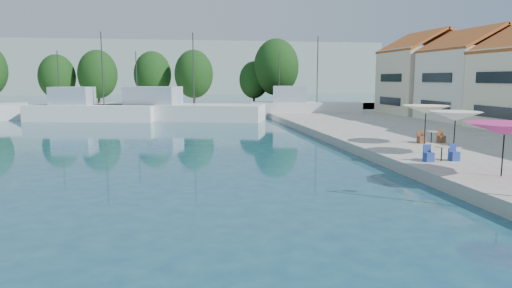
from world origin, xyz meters
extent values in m
cube|color=gray|center=(-8.00, 67.00, 0.30)|extent=(90.00, 16.00, 0.60)
cube|color=#98A599|center=(-30.00, 160.00, 8.00)|extent=(180.00, 40.00, 16.00)
cube|color=#98A599|center=(40.00, 180.00, 6.00)|extent=(140.00, 40.00, 12.00)
cube|color=white|center=(24.00, 42.00, 4.10)|extent=(8.00, 8.50, 7.00)
pyramid|color=#AA5225|center=(24.00, 42.00, 9.40)|extent=(8.40, 8.80, 1.80)
cube|color=beige|center=(24.00, 51.00, 4.35)|extent=(8.60, 8.50, 7.50)
pyramid|color=#AA5225|center=(24.00, 51.00, 9.90)|extent=(9.00, 8.80, 1.80)
cube|color=white|center=(-14.31, 54.42, 0.70)|extent=(14.81, 6.84, 2.20)
cube|color=#909FB3|center=(-16.41, 54.90, 2.80)|extent=(4.83, 3.76, 2.00)
cylinder|color=#2D2D2D|center=(-12.92, 54.10, 5.80)|extent=(0.12, 0.12, 8.00)
cylinder|color=#2D2D2D|center=(-17.81, 55.22, 4.80)|extent=(0.10, 0.10, 6.00)
cube|color=silver|center=(-4.81, 54.00, 0.70)|extent=(20.09, 11.33, 2.20)
cube|color=#909FB3|center=(-7.57, 54.98, 2.80)|extent=(6.83, 5.64, 2.00)
cylinder|color=#2D2D2D|center=(-2.98, 53.35, 5.80)|extent=(0.12, 0.12, 8.00)
cylinder|color=#2D2D2D|center=(-9.41, 55.64, 4.80)|extent=(0.10, 0.10, 6.00)
cube|color=silver|center=(10.88, 55.77, 0.70)|extent=(13.88, 6.65, 2.20)
cube|color=#909FB3|center=(8.93, 56.26, 2.80)|extent=(4.56, 3.58, 2.00)
cylinder|color=#2D2D2D|center=(12.19, 55.44, 5.80)|extent=(0.12, 0.12, 8.00)
cylinder|color=#2D2D2D|center=(7.63, 56.59, 4.80)|extent=(0.10, 0.10, 6.00)
cylinder|color=#3F2B19|center=(-21.54, 70.12, 2.27)|extent=(0.36, 0.36, 3.34)
ellipsoid|color=black|center=(-21.54, 70.12, 4.94)|extent=(5.07, 5.07, 6.34)
cylinder|color=#3F2B19|center=(-15.91, 69.51, 2.41)|extent=(0.36, 0.36, 3.63)
ellipsoid|color=black|center=(-15.91, 69.51, 5.32)|extent=(5.51, 5.51, 6.89)
cylinder|color=#3F2B19|center=(-8.36, 71.30, 2.41)|extent=(0.36, 0.36, 3.62)
ellipsoid|color=black|center=(-8.36, 71.30, 5.31)|extent=(5.50, 5.50, 6.88)
cylinder|color=#3F2B19|center=(-2.37, 68.30, 2.43)|extent=(0.36, 0.36, 3.66)
ellipsoid|color=black|center=(-2.37, 68.30, 5.36)|extent=(5.56, 5.56, 6.95)
cylinder|color=#3F2B19|center=(6.93, 71.06, 2.10)|extent=(0.36, 0.36, 3.00)
ellipsoid|color=black|center=(6.93, 71.06, 4.50)|extent=(4.56, 4.56, 5.71)
cylinder|color=#3F2B19|center=(10.03, 69.23, 2.84)|extent=(0.36, 0.36, 4.48)
ellipsoid|color=black|center=(10.03, 69.23, 6.43)|extent=(6.81, 6.81, 8.51)
cylinder|color=black|center=(8.59, 17.93, 1.74)|extent=(0.06, 0.06, 2.27)
cone|color=#CC2B81|center=(8.59, 17.93, 2.62)|extent=(3.29, 3.29, 0.50)
cylinder|color=black|center=(9.83, 23.27, 1.79)|extent=(0.06, 0.06, 2.37)
cone|color=silver|center=(9.83, 23.27, 2.72)|extent=(2.79, 2.79, 0.50)
cylinder|color=black|center=(10.49, 27.38, 1.82)|extent=(0.06, 0.06, 2.45)
cone|color=#F7EBC0|center=(10.49, 27.38, 2.80)|extent=(2.97, 2.97, 0.50)
cylinder|color=black|center=(8.12, 21.66, 0.97)|extent=(0.06, 0.06, 0.74)
cylinder|color=tan|center=(8.12, 21.66, 1.34)|extent=(0.70, 0.70, 0.04)
cube|color=#243E91|center=(8.82, 21.66, 0.83)|extent=(0.42, 0.42, 0.46)
cube|color=#243E91|center=(7.42, 21.66, 0.83)|extent=(0.42, 0.42, 0.46)
cylinder|color=black|center=(11.21, 27.78, 0.97)|extent=(0.06, 0.06, 0.74)
cylinder|color=tan|center=(11.21, 27.78, 1.34)|extent=(0.70, 0.70, 0.04)
cube|color=brown|center=(11.91, 27.78, 0.83)|extent=(0.42, 0.42, 0.46)
cube|color=brown|center=(10.51, 27.78, 0.83)|extent=(0.42, 0.42, 0.46)
camera|label=1|loc=(-4.95, 1.02, 4.72)|focal=32.00mm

